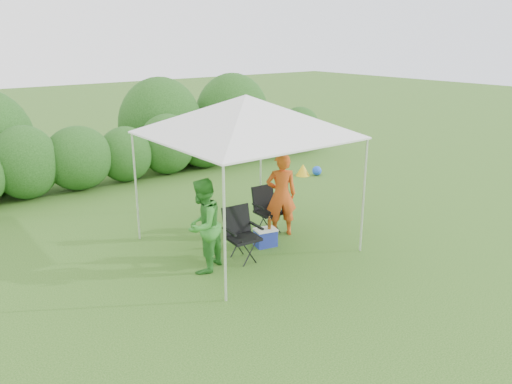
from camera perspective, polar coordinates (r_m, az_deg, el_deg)
ground at (r=9.19m, az=0.81°, el=-7.02°), size 70.00×70.00×0.00m
hedge at (r=13.92m, az=-14.71°, el=4.49°), size 14.14×1.53×1.80m
canopy at (r=8.87m, az=-1.15°, el=8.72°), size 3.10×3.10×2.83m
chair_right at (r=10.09m, az=1.25°, el=-1.59°), size 0.59×0.54×0.91m
chair_left at (r=8.79m, az=-1.79°, el=-4.39°), size 0.63×0.58×0.95m
man at (r=9.78m, az=2.90°, el=-0.30°), size 0.72×0.64×1.66m
woman at (r=8.32m, az=-6.09°, el=-3.85°), size 0.98×0.92×1.60m
cooler at (r=9.44m, az=1.09°, el=-5.20°), size 0.46×0.38×0.34m
bottle at (r=9.34m, az=1.54°, el=-3.51°), size 0.07×0.07×0.25m
lawn_toy at (r=14.23m, az=5.80°, el=2.51°), size 0.67×0.56×0.33m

